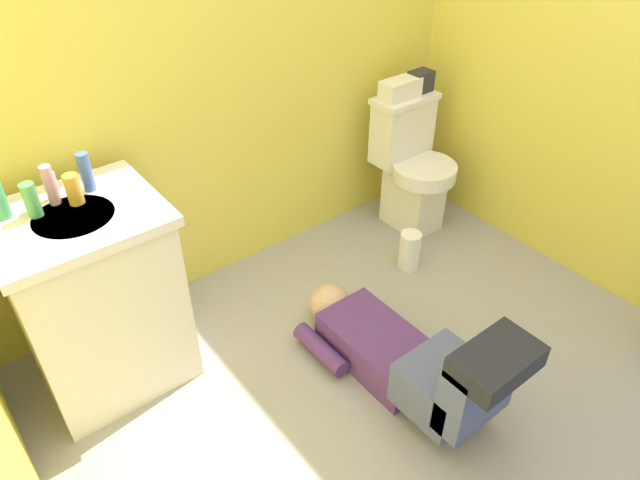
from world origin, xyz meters
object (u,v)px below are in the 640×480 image
object	(u,v)px
bottle_green	(31,200)
bottle_blue	(86,172)
tissue_box	(400,89)
toiletry_bag	(421,81)
faucet	(54,185)
toilet	(411,166)
paper_towel_roll	(409,251)
bottle_pink	(50,185)
vanity_cabinet	(98,298)
person_plumber	(409,358)
bottle_amber	(73,189)

from	to	relation	value
bottle_green	bottle_blue	distance (m)	0.22
tissue_box	toiletry_bag	xyz separation A→B (m)	(0.15, 0.00, 0.01)
faucet	bottle_blue	distance (m)	0.12
toilet	paper_towel_roll	size ratio (longest dim) A/B	3.49
tissue_box	bottle_pink	size ratio (longest dim) A/B	1.47
vanity_cabinet	bottle_blue	xyz separation A→B (m)	(0.11, 0.11, 0.48)
person_plumber	bottle_pink	distance (m)	1.50
toilet	bottle_amber	world-z (taller)	bottle_amber
bottle_green	bottle_pink	distance (m)	0.09
toilet	bottle_green	size ratio (longest dim) A/B	5.96
toiletry_bag	vanity_cabinet	bearing A→B (deg)	-175.68
toilet	faucet	xyz separation A→B (m)	(-1.79, 0.09, 0.50)
faucet	vanity_cabinet	bearing A→B (deg)	-90.00
person_plumber	bottle_amber	distance (m)	1.42
person_plumber	bottle_pink	xyz separation A→B (m)	(-0.93, 0.93, 0.72)
tissue_box	bottle_green	bearing A→B (deg)	-177.48
person_plumber	bottle_green	bearing A→B (deg)	138.64
toilet	bottle_blue	bearing A→B (deg)	177.90
bottle_pink	paper_towel_roll	xyz separation A→B (m)	(1.51, -0.37, -0.79)
toilet	faucet	bearing A→B (deg)	177.20
tissue_box	vanity_cabinet	bearing A→B (deg)	-175.31
bottle_green	paper_towel_roll	bearing A→B (deg)	-11.67
person_plumber	bottle_green	world-z (taller)	bottle_green
person_plumber	toiletry_bag	size ratio (longest dim) A/B	8.59
bottle_amber	toiletry_bag	bearing A→B (deg)	2.73
person_plumber	tissue_box	bearing A→B (deg)	49.32
bottle_green	bottle_pink	xyz separation A→B (m)	(0.08, 0.04, 0.01)
vanity_cabinet	toiletry_bag	xyz separation A→B (m)	(1.90, 0.14, 0.39)
toilet	bottle_green	distance (m)	1.96
faucet	paper_towel_roll	distance (m)	1.73
toilet	bottle_green	xyz separation A→B (m)	(-1.89, 0.01, 0.52)
toilet	person_plumber	bearing A→B (deg)	-134.97
vanity_cabinet	bottle_amber	size ratio (longest dim) A/B	7.22
bottle_green	bottle_amber	xyz separation A→B (m)	(0.14, -0.01, -0.01)
bottle_pink	bottle_green	bearing A→B (deg)	-153.65
bottle_pink	toilet	bearing A→B (deg)	-1.52
faucet	toiletry_bag	bearing A→B (deg)	0.09
vanity_cabinet	person_plumber	bearing A→B (deg)	-42.24
bottle_blue	bottle_pink	bearing A→B (deg)	-174.11
tissue_box	bottle_amber	size ratio (longest dim) A/B	1.94
toilet	tissue_box	xyz separation A→B (m)	(-0.05, 0.09, 0.43)
vanity_cabinet	paper_towel_roll	xyz separation A→B (m)	(1.49, -0.27, -0.31)
bottle_green	faucet	bearing A→B (deg)	38.28
vanity_cabinet	tissue_box	bearing A→B (deg)	4.69
faucet	bottle_amber	world-z (taller)	bottle_amber
bottle_amber	paper_towel_roll	xyz separation A→B (m)	(1.45, -0.32, -0.77)
toilet	bottle_pink	distance (m)	1.89
person_plumber	toilet	bearing A→B (deg)	45.03
tissue_box	bottle_green	world-z (taller)	bottle_green
tissue_box	bottle_amber	bearing A→B (deg)	-177.03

